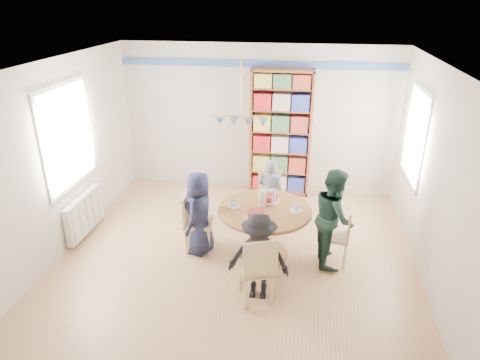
% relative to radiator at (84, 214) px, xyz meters
% --- Properties ---
extents(ground, '(5.00, 5.00, 0.00)m').
position_rel_radiator_xyz_m(ground, '(2.42, -0.30, -0.35)').
color(ground, tan).
extents(room_shell, '(5.00, 5.00, 5.00)m').
position_rel_radiator_xyz_m(room_shell, '(2.16, 0.57, 1.30)').
color(room_shell, white).
rests_on(room_shell, ground).
extents(radiator, '(0.12, 1.00, 0.60)m').
position_rel_radiator_xyz_m(radiator, '(0.00, 0.00, 0.00)').
color(radiator, silver).
rests_on(radiator, ground).
extents(dining_table, '(1.30, 1.30, 0.75)m').
position_rel_radiator_xyz_m(dining_table, '(2.80, -0.14, 0.21)').
color(dining_table, brown).
rests_on(dining_table, ground).
extents(chair_left, '(0.43, 0.43, 0.89)m').
position_rel_radiator_xyz_m(chair_left, '(1.77, -0.12, 0.14)').
color(chair_left, '#DAB086').
rests_on(chair_left, ground).
extents(chair_right, '(0.42, 0.42, 0.84)m').
position_rel_radiator_xyz_m(chair_right, '(3.87, -0.14, 0.11)').
color(chair_right, '#DAB086').
rests_on(chair_right, ground).
extents(chair_far, '(0.42, 0.42, 0.86)m').
position_rel_radiator_xyz_m(chair_far, '(2.77, 0.90, 0.12)').
color(chair_far, '#DAB086').
rests_on(chair_far, ground).
extents(chair_near, '(0.52, 0.52, 0.92)m').
position_rel_radiator_xyz_m(chair_near, '(2.84, -1.18, 0.16)').
color(chair_near, '#DAB086').
rests_on(chair_near, ground).
extents(person_left, '(0.49, 0.66, 1.24)m').
position_rel_radiator_xyz_m(person_left, '(1.88, -0.18, 0.27)').
color(person_left, '#161931').
rests_on(person_left, ground).
extents(person_right, '(0.58, 0.71, 1.39)m').
position_rel_radiator_xyz_m(person_right, '(3.74, -0.14, 0.34)').
color(person_right, '#172F26').
rests_on(person_right, ground).
extents(person_far, '(0.47, 0.36, 1.15)m').
position_rel_radiator_xyz_m(person_far, '(2.81, 0.72, 0.22)').
color(person_far, gray).
rests_on(person_far, ground).
extents(person_near, '(0.74, 0.43, 1.14)m').
position_rel_radiator_xyz_m(person_near, '(2.83, -1.07, 0.22)').
color(person_near, black).
rests_on(person_near, ground).
extents(bookshelf, '(1.10, 0.33, 2.30)m').
position_rel_radiator_xyz_m(bookshelf, '(2.85, 2.04, 0.78)').
color(bookshelf, brown).
rests_on(bookshelf, ground).
extents(tableware, '(1.05, 1.05, 0.28)m').
position_rel_radiator_xyz_m(tableware, '(2.78, -0.12, 0.46)').
color(tableware, white).
rests_on(tableware, dining_table).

